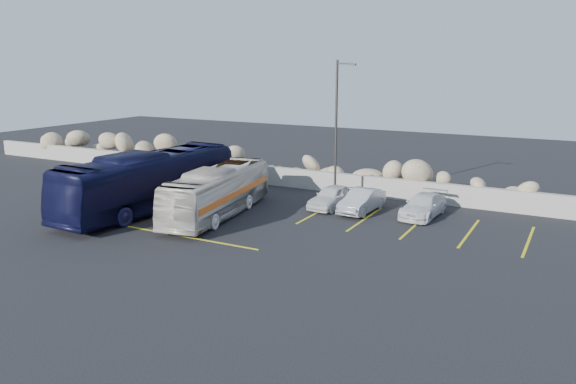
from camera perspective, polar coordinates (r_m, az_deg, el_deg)
The scene contains 10 objects.
ground at distance 25.68m, azimuth -9.00°, elevation -4.94°, with size 90.00×90.00×0.00m, color black.
seawall at distance 35.49m, azimuth 2.69°, elevation 1.22°, with size 60.00×0.40×1.20m, color gray.
riprap_pile at distance 36.42m, azimuth 3.52°, elevation 2.63°, with size 54.00×2.80×2.60m, color #9A8165, non-canonical shape.
parking_lines at distance 28.09m, azimuth 5.57°, elevation -3.25°, with size 18.16×9.36×0.01m.
lamppost at distance 31.61m, azimuth 5.00°, elevation 6.51°, with size 1.14×0.18×8.00m.
vintage_bus at distance 29.48m, azimuth -7.14°, elevation 0.02°, with size 2.13×9.12×2.54m, color beige.
tour_coach at distance 31.16m, azimuth -13.90°, elevation 1.08°, with size 2.70×11.55×3.22m, color black.
car_a at distance 31.05m, azimuth 4.49°, elevation -0.48°, with size 1.47×3.65×1.24m, color silver.
car_b at distance 30.32m, azimuth 7.50°, elevation -0.90°, with size 1.30×3.73×1.23m, color #A1A1A6.
car_c at distance 30.05m, azimuth 13.60°, elevation -1.36°, with size 1.61×3.96×1.15m, color silver.
Camera 1 is at (14.93, -19.37, 7.84)m, focal length 35.00 mm.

